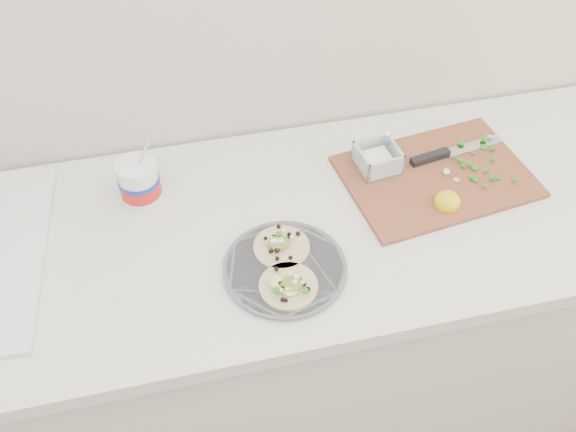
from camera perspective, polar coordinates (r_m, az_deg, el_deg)
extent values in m
cube|color=beige|center=(1.44, -11.49, 17.96)|extent=(3.50, 0.05, 2.60)
cube|color=silver|center=(1.84, -6.59, -11.21)|extent=(2.40, 0.62, 0.86)
cube|color=silver|center=(1.46, -7.96, -2.58)|extent=(2.44, 0.66, 0.04)
cylinder|color=#56565D|center=(1.37, -0.28, -4.71)|extent=(0.25, 0.25, 0.01)
cylinder|color=#56565D|center=(1.37, -0.28, -4.58)|extent=(0.27, 0.27, 0.00)
cylinder|color=white|center=(1.51, -13.08, 2.92)|extent=(0.09, 0.09, 0.11)
cylinder|color=red|center=(1.52, -13.03, 2.69)|extent=(0.09, 0.09, 0.04)
cylinder|color=#192D99|center=(1.51, -13.14, 3.19)|extent=(0.10, 0.10, 0.01)
cube|color=brown|center=(1.60, 13.04, 3.46)|extent=(0.48, 0.36, 0.01)
cube|color=white|center=(1.58, 7.95, 4.90)|extent=(0.06, 0.06, 0.03)
ellipsoid|color=yellow|center=(1.52, 14.00, 1.47)|extent=(0.06, 0.06, 0.05)
cube|color=silver|center=(1.70, 16.05, 5.97)|extent=(0.17, 0.06, 0.00)
cube|color=black|center=(1.63, 12.52, 5.12)|extent=(0.11, 0.04, 0.02)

